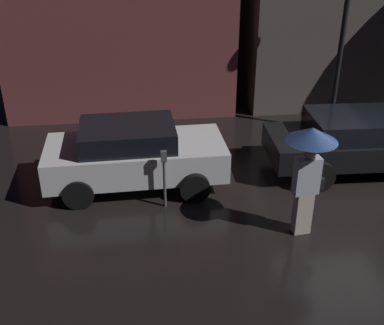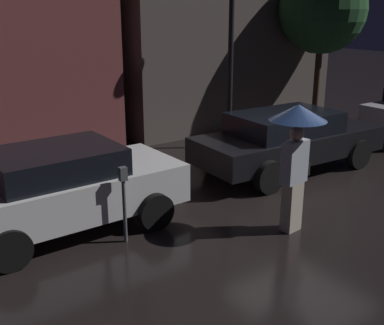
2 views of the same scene
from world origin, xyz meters
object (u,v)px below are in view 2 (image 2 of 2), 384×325
(parked_car_white, at_px, (65,187))
(pedestrian_with_umbrella, at_px, (296,140))
(street_lamp_near, at_px, (231,19))
(parking_meter, at_px, (124,196))
(parked_car_black, at_px, (288,139))

(parked_car_white, height_order, pedestrian_with_umbrella, pedestrian_with_umbrella)
(parked_car_white, xyz_separation_m, pedestrian_with_umbrella, (3.14, -2.22, 0.84))
(parked_car_white, relative_size, street_lamp_near, 0.86)
(parked_car_white, height_order, parking_meter, parked_car_white)
(parking_meter, distance_m, street_lamp_near, 6.50)
(parked_car_black, xyz_separation_m, street_lamp_near, (0.09, 2.29, 2.61))
(street_lamp_near, bearing_deg, parking_meter, -144.78)
(parked_car_black, relative_size, pedestrian_with_umbrella, 2.13)
(parked_car_white, bearing_deg, street_lamp_near, 22.18)
(parked_car_black, distance_m, parking_meter, 4.92)
(parked_car_black, xyz_separation_m, pedestrian_with_umbrella, (-2.24, -2.36, 0.86))
(pedestrian_with_umbrella, height_order, street_lamp_near, street_lamp_near)
(parked_car_black, height_order, street_lamp_near, street_lamp_near)
(street_lamp_near, bearing_deg, pedestrian_with_umbrella, -116.69)
(parked_car_white, relative_size, pedestrian_with_umbrella, 1.81)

